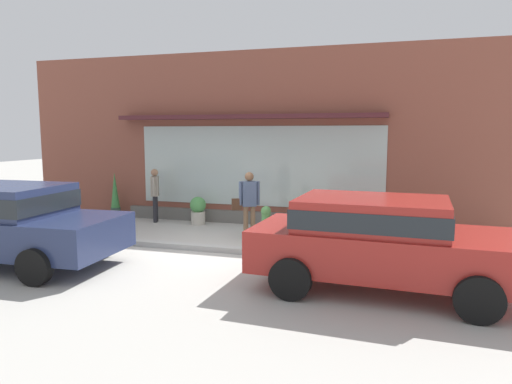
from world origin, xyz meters
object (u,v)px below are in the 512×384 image
at_px(pedestrian_passerby, 155,191).
at_px(potted_plant_low_front, 303,215).
at_px(potted_plant_window_right, 198,210).
at_px(potted_plant_window_left, 408,218).
at_px(potted_plant_doorstep, 350,220).
at_px(parked_car_red, 380,238).
at_px(potted_plant_window_center, 115,196).
at_px(pedestrian_with_handbag, 248,200).
at_px(fire_hydrant, 266,226).
at_px(parked_car_navy, 5,219).

relative_size(pedestrian_passerby, potted_plant_low_front, 2.20).
xyz_separation_m(potted_plant_window_right, potted_plant_window_left, (5.64, 0.31, 0.01)).
xyz_separation_m(potted_plant_window_right, potted_plant_doorstep, (4.19, 0.26, -0.11)).
bearing_deg(potted_plant_low_front, pedestrian_passerby, -175.31).
xyz_separation_m(parked_car_red, potted_plant_doorstep, (-0.89, 4.51, -0.57)).
relative_size(parked_car_red, potted_plant_window_center, 3.13).
relative_size(pedestrian_with_handbag, parked_car_red, 0.38).
bearing_deg(potted_plant_low_front, parked_car_red, -64.86).
bearing_deg(potted_plant_window_left, potted_plant_window_right, -176.84).
xyz_separation_m(potted_plant_window_left, potted_plant_window_center, (-8.46, -0.09, 0.24)).
bearing_deg(fire_hydrant, pedestrian_passerby, 153.61).
relative_size(fire_hydrant, potted_plant_low_front, 1.32).
bearing_deg(potted_plant_doorstep, fire_hydrant, -127.28).
distance_m(pedestrian_passerby, potted_plant_window_center, 1.53).
height_order(parked_car_navy, potted_plant_window_right, parked_car_navy).
height_order(parked_car_red, potted_plant_window_center, parked_car_red).
relative_size(pedestrian_passerby, potted_plant_window_right, 1.97).
distance_m(pedestrian_passerby, potted_plant_low_front, 4.31).
relative_size(fire_hydrant, parked_car_red, 0.21).
xyz_separation_m(pedestrian_with_handbag, potted_plant_low_front, (1.02, 1.64, -0.60)).
relative_size(potted_plant_low_front, potted_plant_window_left, 0.79).
xyz_separation_m(parked_car_navy, potted_plant_window_center, (-0.84, 5.00, -0.23)).
height_order(potted_plant_window_right, potted_plant_doorstep, potted_plant_window_right).
height_order(parked_car_navy, parked_car_red, parked_car_navy).
bearing_deg(pedestrian_with_handbag, parked_car_red, 111.06).
distance_m(potted_plant_low_front, potted_plant_window_center, 5.76).
distance_m(parked_car_navy, potted_plant_doorstep, 7.99).
bearing_deg(potted_plant_low_front, parked_car_navy, -133.90).
bearing_deg(potted_plant_doorstep, pedestrian_with_handbag, -145.36).
relative_size(parked_car_navy, potted_plant_low_front, 6.35).
height_order(parked_car_navy, potted_plant_doorstep, parked_car_navy).
distance_m(fire_hydrant, potted_plant_window_left, 3.84).
bearing_deg(potted_plant_window_center, parked_car_red, -29.53).
relative_size(parked_car_navy, potted_plant_window_right, 5.69).
height_order(potted_plant_doorstep, potted_plant_window_center, potted_plant_window_center).
bearing_deg(pedestrian_passerby, potted_plant_doorstep, 72.07).
relative_size(parked_car_navy, potted_plant_doorstep, 7.33).
xyz_separation_m(pedestrian_with_handbag, potted_plant_window_right, (-1.91, 1.32, -0.54)).
height_order(pedestrian_passerby, parked_car_navy, parked_car_navy).
bearing_deg(parked_car_navy, potted_plant_low_front, 44.26).
distance_m(parked_car_red, potted_plant_window_left, 4.62).
distance_m(potted_plant_window_right, potted_plant_window_left, 5.65).
bearing_deg(parked_car_navy, pedestrian_passerby, 80.36).
xyz_separation_m(parked_car_navy, parked_car_red, (7.06, 0.52, -0.02)).
bearing_deg(fire_hydrant, potted_plant_window_center, 158.01).
xyz_separation_m(fire_hydrant, potted_plant_doorstep, (1.67, 2.19, -0.17)).
distance_m(fire_hydrant, potted_plant_window_right, 3.18).
distance_m(parked_car_red, potted_plant_doorstep, 4.63).
relative_size(potted_plant_doorstep, potted_plant_window_center, 0.44).
xyz_separation_m(fire_hydrant, potted_plant_window_left, (3.11, 2.25, -0.04)).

